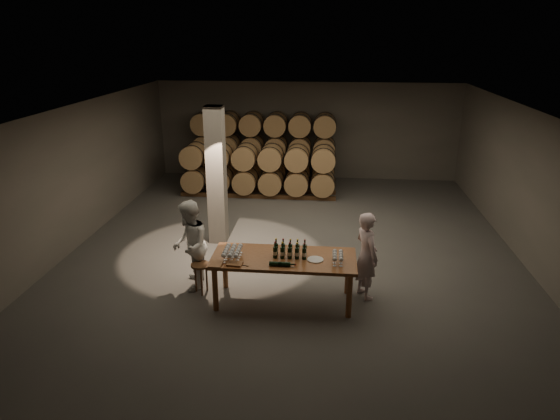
# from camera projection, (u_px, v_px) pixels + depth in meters

# --- Properties ---
(room) EXTENTS (12.00, 12.00, 12.00)m
(room) POSITION_uv_depth(u_px,v_px,m) (217.00, 176.00, 11.43)
(room) COLOR #54524F
(room) RESTS_ON ground
(tasting_table) EXTENTS (2.60, 1.10, 0.90)m
(tasting_table) POSITION_uv_depth(u_px,v_px,m) (284.00, 262.00, 9.00)
(tasting_table) COLOR brown
(tasting_table) RESTS_ON ground
(barrel_stack_back) EXTENTS (4.70, 0.95, 2.31)m
(barrel_stack_back) POSITION_uv_depth(u_px,v_px,m) (264.00, 147.00, 16.21)
(barrel_stack_back) COLOR #52331C
(barrel_stack_back) RESTS_ON ground
(barrel_stack_front) EXTENTS (4.70, 0.95, 1.57)m
(barrel_stack_front) POSITION_uv_depth(u_px,v_px,m) (258.00, 169.00, 15.02)
(barrel_stack_front) COLOR #52331C
(barrel_stack_front) RESTS_ON ground
(bottle_cluster) EXTENTS (0.60, 0.23, 0.31)m
(bottle_cluster) POSITION_uv_depth(u_px,v_px,m) (290.00, 251.00, 8.95)
(bottle_cluster) COLOR black
(bottle_cluster) RESTS_ON tasting_table
(lying_bottles) EXTENTS (0.47, 0.08, 0.08)m
(lying_bottles) POSITION_uv_depth(u_px,v_px,m) (281.00, 264.00, 8.61)
(lying_bottles) COLOR black
(lying_bottles) RESTS_ON tasting_table
(glass_cluster_left) EXTENTS (0.31, 0.53, 0.18)m
(glass_cluster_left) POSITION_uv_depth(u_px,v_px,m) (232.00, 251.00, 8.90)
(glass_cluster_left) COLOR silver
(glass_cluster_left) RESTS_ON tasting_table
(glass_cluster_right) EXTENTS (0.19, 0.41, 0.17)m
(glass_cluster_right) POSITION_uv_depth(u_px,v_px,m) (338.00, 256.00, 8.74)
(glass_cluster_right) COLOR silver
(glass_cluster_right) RESTS_ON tasting_table
(plate) EXTENTS (0.29, 0.29, 0.02)m
(plate) POSITION_uv_depth(u_px,v_px,m) (315.00, 260.00, 8.85)
(plate) COLOR silver
(plate) RESTS_ON tasting_table
(notebook_near) EXTENTS (0.28, 0.24, 0.03)m
(notebook_near) POSITION_uv_depth(u_px,v_px,m) (235.00, 264.00, 8.68)
(notebook_near) COLOR brown
(notebook_near) RESTS_ON tasting_table
(notebook_corner) EXTENTS (0.23, 0.28, 0.02)m
(notebook_corner) POSITION_uv_depth(u_px,v_px,m) (216.00, 264.00, 8.67)
(notebook_corner) COLOR brown
(notebook_corner) RESTS_ON tasting_table
(pen) EXTENTS (0.14, 0.05, 0.01)m
(pen) POSITION_uv_depth(u_px,v_px,m) (245.00, 266.00, 8.63)
(pen) COLOR black
(pen) RESTS_ON tasting_table
(stool) EXTENTS (0.36, 0.36, 0.60)m
(stool) POSITION_uv_depth(u_px,v_px,m) (201.00, 269.00, 9.41)
(stool) COLOR #52331C
(stool) RESTS_ON ground
(person_man) EXTENTS (0.64, 0.73, 1.68)m
(person_man) POSITION_uv_depth(u_px,v_px,m) (366.00, 255.00, 9.18)
(person_man) COLOR beige
(person_man) RESTS_ON ground
(person_woman) EXTENTS (0.83, 0.98, 1.77)m
(person_woman) POSITION_uv_depth(u_px,v_px,m) (190.00, 246.00, 9.49)
(person_woman) COLOR white
(person_woman) RESTS_ON ground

